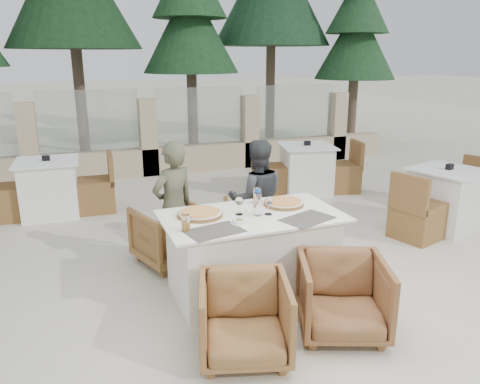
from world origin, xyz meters
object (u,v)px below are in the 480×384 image
object	(u,v)px
pizza_right	(284,203)
wine_glass_centre	(239,205)
diner_left	(174,207)
bg_table_b	(306,169)
armchair_far_left	(170,234)
olive_dish	(239,221)
bg_table_a	(50,188)
diner_right	(257,199)
bg_table_c	(446,199)
armchair_far_right	(254,229)
wine_glass_near	(268,205)
water_bottle	(257,202)
dining_table	(252,255)
armchair_near_right	(343,297)
pizza_left	(200,213)
beer_glass_right	(257,196)
armchair_near_left	(244,319)
beer_glass_left	(186,223)

from	to	relation	value
pizza_right	wine_glass_centre	size ratio (longest dim) A/B	2.05
diner_left	bg_table_b	xyz separation A→B (m)	(2.63, 2.01, -0.28)
armchair_far_left	bg_table_b	xyz separation A→B (m)	(2.64, 1.85, 0.08)
olive_dish	wine_glass_centre	bearing A→B (deg)	69.82
pizza_right	bg_table_a	xyz separation A→B (m)	(-2.13, 2.92, -0.41)
diner_right	bg_table_c	distance (m)	2.59
armchair_far_right	diner_left	distance (m)	0.94
wine_glass_centre	bg_table_b	distance (m)	3.56
wine_glass_centre	wine_glass_near	bearing A→B (deg)	-20.01
water_bottle	dining_table	bearing A→B (deg)	144.25
armchair_near_right	water_bottle	bearing A→B (deg)	136.80
armchair_near_right	diner_right	distance (m)	1.68
pizza_left	armchair_far_right	xyz separation A→B (m)	(0.78, 0.64, -0.49)
dining_table	bg_table_c	distance (m)	3.05
water_bottle	bg_table_b	bearing A→B (deg)	54.02
pizza_left	bg_table_a	bearing A→B (deg)	114.02
beer_glass_right	bg_table_b	bearing A→B (deg)	52.49
armchair_far_left	armchair_near_left	xyz separation A→B (m)	(0.14, -1.81, -0.01)
wine_glass_near	bg_table_b	distance (m)	3.48
diner_right	wine_glass_centre	bearing A→B (deg)	69.34
bg_table_a	bg_table_b	world-z (taller)	same
armchair_far_left	armchair_near_right	size ratio (longest dim) A/B	1.00
beer_glass_left	armchair_far_left	distance (m)	1.25
armchair_near_left	diner_left	distance (m)	1.69
pizza_right	pizza_left	bearing A→B (deg)	-178.88
bg_table_c	bg_table_a	bearing A→B (deg)	137.31
beer_glass_left	armchair_near_left	bearing A→B (deg)	-70.60
armchair_far_right	beer_glass_left	bearing A→B (deg)	63.55
dining_table	beer_glass_left	bearing A→B (deg)	-164.98
wine_glass_centre	bg_table_b	bearing A→B (deg)	51.41
beer_glass_right	olive_dish	size ratio (longest dim) A/B	1.36
wine_glass_centre	wine_glass_near	xyz separation A→B (m)	(0.24, -0.09, 0.00)
armchair_far_left	bg_table_c	world-z (taller)	bg_table_c
dining_table	armchair_far_right	world-z (taller)	dining_table
pizza_right	beer_glass_left	xyz separation A→B (m)	(-1.03, -0.32, 0.04)
beer_glass_left	bg_table_b	world-z (taller)	beer_glass_left
pizza_left	diner_right	distance (m)	1.07
pizza_left	armchair_far_left	size ratio (longest dim) A/B	0.59
bg_table_a	bg_table_c	bearing A→B (deg)	-23.75
beer_glass_right	armchair_far_right	size ratio (longest dim) A/B	0.22
beer_glass_left	diner_right	size ratio (longest dim) A/B	0.11
wine_glass_centre	bg_table_c	bearing A→B (deg)	12.51
water_bottle	diner_right	size ratio (longest dim) A/B	0.19
diner_right	armchair_far_right	bearing A→B (deg)	38.34
dining_table	beer_glass_left	distance (m)	0.81
bg_table_a	olive_dish	bearing A→B (deg)	-61.61
armchair_near_right	bg_table_c	xyz separation A→B (m)	(2.53, 1.58, 0.07)
olive_dish	water_bottle	bearing A→B (deg)	33.12
beer_glass_left	bg_table_b	xyz separation A→B (m)	(2.74, 2.97, -0.45)
water_bottle	beer_glass_right	world-z (taller)	water_bottle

